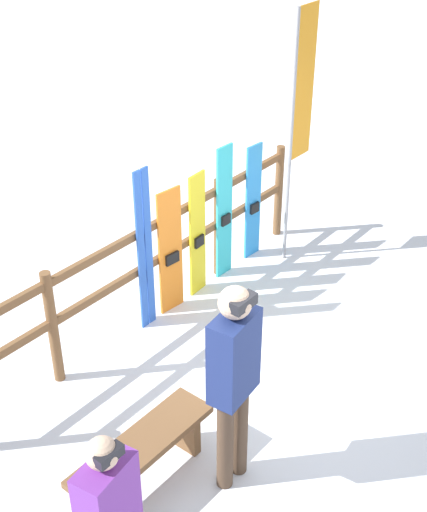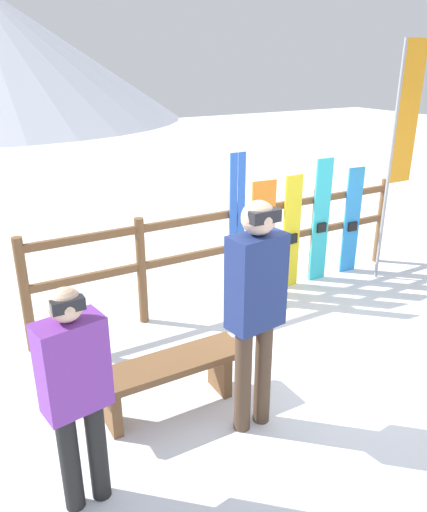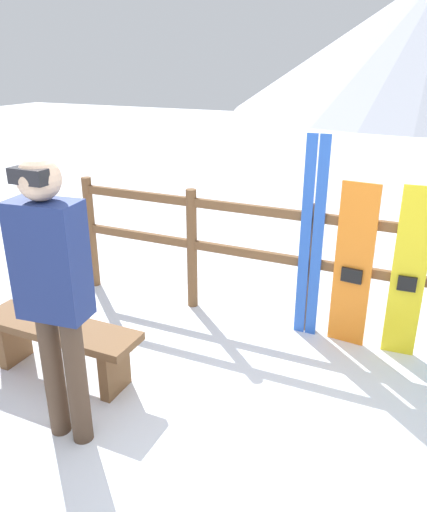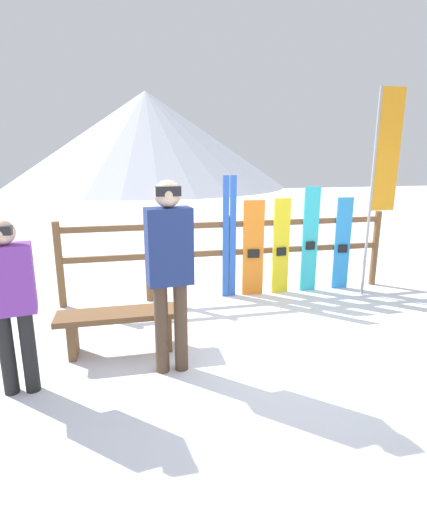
{
  "view_description": "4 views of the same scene",
  "coord_description": "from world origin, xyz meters",
  "px_view_note": "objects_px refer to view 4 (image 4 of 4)",
  "views": [
    {
      "loc": [
        -4.24,
        -2.57,
        4.52
      ],
      "look_at": [
        -0.0,
        0.88,
        1.15
      ],
      "focal_mm": 50.0,
      "sensor_mm": 36.0,
      "label": 1
    },
    {
      "loc": [
        -2.94,
        -2.82,
        2.7
      ],
      "look_at": [
        -0.67,
        1.15,
        0.89
      ],
      "focal_mm": 35.0,
      "sensor_mm": 36.0,
      "label": 2
    },
    {
      "loc": [
        0.85,
        -2.2,
        2.32
      ],
      "look_at": [
        -0.65,
        1.11,
        0.87
      ],
      "focal_mm": 35.0,
      "sensor_mm": 36.0,
      "label": 3
    },
    {
      "loc": [
        -1.43,
        -3.71,
        2.04
      ],
      "look_at": [
        -0.39,
        1.16,
        0.78
      ],
      "focal_mm": 28.0,
      "sensor_mm": 36.0,
      "label": 4
    }
  ],
  "objects_px": {
    "person_navy": "(169,263)",
    "person_purple": "(11,296)",
    "bench": "(120,322)",
    "snowboard_blue": "(342,244)",
    "ski_pair_blue": "(229,238)",
    "rental_flag": "(381,169)",
    "snowboard_yellow": "(281,247)",
    "snowboard_orange": "(253,249)",
    "snowboard_cyan": "(310,240)"
  },
  "relations": [
    {
      "from": "rental_flag",
      "to": "snowboard_cyan",
      "type": "bearing_deg",
      "value": 157.51
    },
    {
      "from": "bench",
      "to": "snowboard_orange",
      "type": "height_order",
      "value": "snowboard_orange"
    },
    {
      "from": "person_purple",
      "to": "snowboard_yellow",
      "type": "distance_m",
      "value": 3.78
    },
    {
      "from": "ski_pair_blue",
      "to": "snowboard_blue",
      "type": "distance_m",
      "value": 1.8
    },
    {
      "from": "person_navy",
      "to": "snowboard_cyan",
      "type": "bearing_deg",
      "value": 39.76
    },
    {
      "from": "snowboard_blue",
      "to": "rental_flag",
      "type": "height_order",
      "value": "rental_flag"
    },
    {
      "from": "snowboard_orange",
      "to": "snowboard_yellow",
      "type": "distance_m",
      "value": 0.43
    },
    {
      "from": "snowboard_blue",
      "to": "snowboard_orange",
      "type": "bearing_deg",
      "value": -180.0
    },
    {
      "from": "ski_pair_blue",
      "to": "snowboard_cyan",
      "type": "xyz_separation_m",
      "value": [
        1.25,
        -0.0,
        -0.09
      ]
    },
    {
      "from": "person_purple",
      "to": "snowboard_blue",
      "type": "distance_m",
      "value": 4.65
    },
    {
      "from": "bench",
      "to": "snowboard_cyan",
      "type": "height_order",
      "value": "snowboard_cyan"
    },
    {
      "from": "person_purple",
      "to": "snowboard_blue",
      "type": "height_order",
      "value": "person_purple"
    },
    {
      "from": "person_navy",
      "to": "ski_pair_blue",
      "type": "height_order",
      "value": "person_navy"
    },
    {
      "from": "bench",
      "to": "rental_flag",
      "type": "distance_m",
      "value": 4.09
    },
    {
      "from": "person_navy",
      "to": "snowboard_blue",
      "type": "distance_m",
      "value": 3.46
    },
    {
      "from": "bench",
      "to": "rental_flag",
      "type": "bearing_deg",
      "value": 16.38
    },
    {
      "from": "snowboard_cyan",
      "to": "snowboard_yellow",
      "type": "bearing_deg",
      "value": -179.98
    },
    {
      "from": "snowboard_blue",
      "to": "rental_flag",
      "type": "distance_m",
      "value": 1.23
    },
    {
      "from": "person_navy",
      "to": "snowboard_orange",
      "type": "relative_size",
      "value": 1.29
    },
    {
      "from": "snowboard_cyan",
      "to": "snowboard_blue",
      "type": "relative_size",
      "value": 1.12
    },
    {
      "from": "person_navy",
      "to": "ski_pair_blue",
      "type": "xyz_separation_m",
      "value": [
        1.06,
        1.93,
        -0.2
      ]
    },
    {
      "from": "person_purple",
      "to": "rental_flag",
      "type": "relative_size",
      "value": 0.53
    },
    {
      "from": "snowboard_cyan",
      "to": "snowboard_blue",
      "type": "bearing_deg",
      "value": -0.02
    },
    {
      "from": "person_navy",
      "to": "snowboard_orange",
      "type": "xyz_separation_m",
      "value": [
        1.42,
        1.92,
        -0.38
      ]
    },
    {
      "from": "ski_pair_blue",
      "to": "rental_flag",
      "type": "height_order",
      "value": "rental_flag"
    },
    {
      "from": "snowboard_yellow",
      "to": "ski_pair_blue",
      "type": "bearing_deg",
      "value": 179.75
    },
    {
      "from": "snowboard_yellow",
      "to": "rental_flag",
      "type": "distance_m",
      "value": 1.76
    },
    {
      "from": "person_navy",
      "to": "rental_flag",
      "type": "distance_m",
      "value": 3.61
    },
    {
      "from": "ski_pair_blue",
      "to": "rental_flag",
      "type": "bearing_deg",
      "value": -9.54
    },
    {
      "from": "bench",
      "to": "snowboard_yellow",
      "type": "distance_m",
      "value": 2.76
    },
    {
      "from": "person_purple",
      "to": "snowboard_yellow",
      "type": "xyz_separation_m",
      "value": [
        3.19,
        2.01,
        -0.18
      ]
    },
    {
      "from": "person_purple",
      "to": "snowboard_cyan",
      "type": "bearing_deg",
      "value": 28.82
    },
    {
      "from": "person_navy",
      "to": "person_purple",
      "type": "bearing_deg",
      "value": -176.3
    },
    {
      "from": "person_purple",
      "to": "snowboard_cyan",
      "type": "distance_m",
      "value": 4.17
    },
    {
      "from": "snowboard_blue",
      "to": "rental_flag",
      "type": "bearing_deg",
      "value": -49.02
    },
    {
      "from": "bench",
      "to": "snowboard_cyan",
      "type": "bearing_deg",
      "value": 26.9
    },
    {
      "from": "person_purple",
      "to": "rental_flag",
      "type": "height_order",
      "value": "rental_flag"
    },
    {
      "from": "snowboard_yellow",
      "to": "snowboard_cyan",
      "type": "xyz_separation_m",
      "value": [
        0.46,
        0.0,
        0.08
      ]
    },
    {
      "from": "bench",
      "to": "snowboard_yellow",
      "type": "relative_size",
      "value": 0.91
    },
    {
      "from": "ski_pair_blue",
      "to": "bench",
      "type": "bearing_deg",
      "value": -137.32
    },
    {
      "from": "rental_flag",
      "to": "person_purple",
      "type": "bearing_deg",
      "value": -159.73
    },
    {
      "from": "snowboard_orange",
      "to": "snowboard_blue",
      "type": "xyz_separation_m",
      "value": [
        1.43,
        0.0,
        0.0
      ]
    },
    {
      "from": "person_purple",
      "to": "snowboard_yellow",
      "type": "bearing_deg",
      "value": 32.19
    },
    {
      "from": "bench",
      "to": "snowboard_blue",
      "type": "xyz_separation_m",
      "value": [
        3.34,
        1.42,
        0.38
      ]
    },
    {
      "from": "snowboard_cyan",
      "to": "snowboard_orange",
      "type": "bearing_deg",
      "value": -179.99
    },
    {
      "from": "bench",
      "to": "person_navy",
      "type": "bearing_deg",
      "value": -45.97
    },
    {
      "from": "ski_pair_blue",
      "to": "rental_flag",
      "type": "xyz_separation_m",
      "value": [
        2.1,
        -0.35,
        0.96
      ]
    },
    {
      "from": "bench",
      "to": "snowboard_blue",
      "type": "distance_m",
      "value": 3.65
    },
    {
      "from": "person_purple",
      "to": "ski_pair_blue",
      "type": "xyz_separation_m",
      "value": [
        2.4,
        2.01,
        -0.01
      ]
    },
    {
      "from": "snowboard_yellow",
      "to": "snowboard_orange",
      "type": "bearing_deg",
      "value": -180.0
    }
  ]
}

